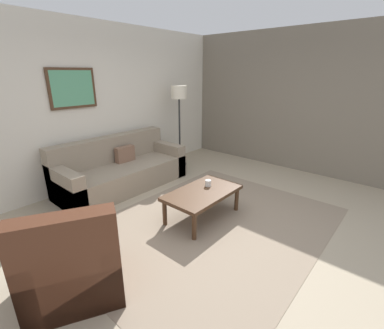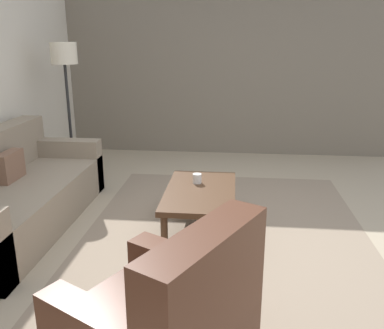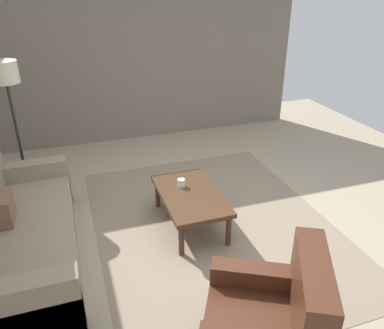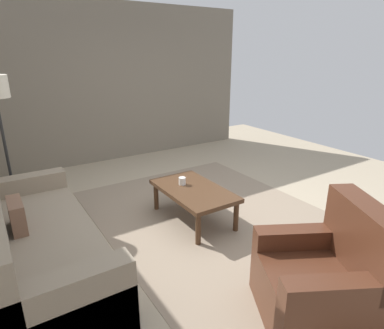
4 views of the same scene
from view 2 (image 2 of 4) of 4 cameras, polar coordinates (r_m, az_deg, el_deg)
The scene contains 7 objects.
ground_plane at distance 3.86m, azimuth 4.69°, elevation -9.87°, with size 8.00×8.00×0.00m, color tan.
stone_feature_panel at distance 6.46m, azimuth 5.65°, elevation 13.86°, with size 0.12×5.20×2.80m, color slate.
area_rug at distance 3.86m, azimuth 4.69°, elevation -9.81°, with size 3.42×2.61×0.01m, color gray.
couch_main at distance 4.31m, azimuth -24.21°, elevation -4.19°, with size 2.27×0.94×0.88m.
coffee_table at distance 3.81m, azimuth 1.17°, elevation -4.24°, with size 1.10×0.64×0.41m.
cup at distance 3.96m, azimuth 0.72°, elevation -1.94°, with size 0.09×0.09×0.09m, color white.
lamp_standing at distance 5.43m, azimuth -17.22°, elevation 12.74°, with size 0.32×0.32×1.71m.
Camera 2 is at (-3.45, -0.04, 1.74)m, focal length 38.41 mm.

